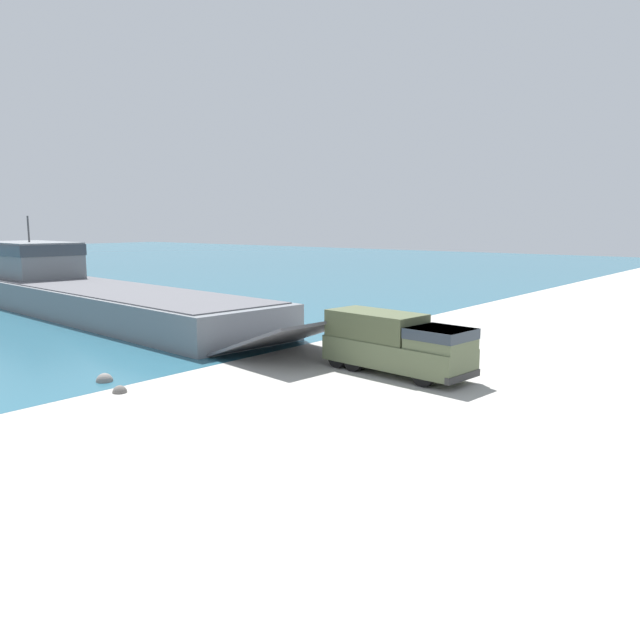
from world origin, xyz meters
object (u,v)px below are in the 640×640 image
soldier_on_ramp (421,346)px  mooring_bollard (344,336)px  moored_boat_a (72,267)px  landing_craft (80,288)px  military_truck (397,343)px

soldier_on_ramp → mooring_bollard: 6.78m
soldier_on_ramp → moored_boat_a: size_ratio=0.33×
moored_boat_a → mooring_bollard: 71.20m
landing_craft → soldier_on_ramp: 32.03m
mooring_bollard → landing_craft: bearing=96.0°
soldier_on_ramp → moored_boat_a: 77.97m
military_truck → landing_craft: bearing=-177.6°
military_truck → moored_boat_a: (24.69, 74.78, -1.00)m
military_truck → mooring_bollard: bearing=151.8°
landing_craft → military_truck: bearing=-88.4°
soldier_on_ramp → military_truck: bearing=-175.2°
soldier_on_ramp → mooring_bollard: (1.93, 6.48, -0.51)m
landing_craft → moored_boat_a: bearing=66.3°
soldier_on_ramp → mooring_bollard: bearing=76.7°
landing_craft → soldier_on_ramp: bearing=-84.1°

